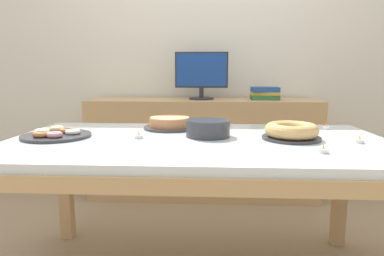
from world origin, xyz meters
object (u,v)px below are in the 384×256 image
computer_monitor (201,76)px  pastry_platter (56,134)px  plate_stack (208,128)px  tealight_left_edge (359,141)px  book_stack (265,93)px  tealight_centre (323,150)px  tealight_near_front (139,136)px  tealight_right_edge (326,128)px  cake_golden_bundt (291,131)px  cake_chocolate_round (170,123)px

computer_monitor → pastry_platter: bearing=-118.5°
plate_stack → tealight_left_edge: size_ratio=5.25×
book_stack → plate_stack: bearing=-111.1°
tealight_centre → tealight_near_front: 0.80m
computer_monitor → plate_stack: bearing=-86.9°
pastry_platter → tealight_right_edge: pastry_platter is taller
book_stack → tealight_left_edge: size_ratio=5.95×
cake_golden_bundt → tealight_left_edge: cake_golden_bundt is taller
tealight_left_edge → tealight_right_edge: (-0.03, 0.36, 0.00)m
tealight_centre → cake_golden_bundt: bearing=102.3°
book_stack → cake_golden_bundt: size_ratio=0.89×
plate_stack → tealight_right_edge: (0.63, 0.24, -0.03)m
computer_monitor → tealight_left_edge: computer_monitor is taller
cake_golden_bundt → tealight_near_front: bearing=-178.6°
pastry_platter → tealight_near_front: size_ratio=8.02×
pastry_platter → plate_stack: (0.72, 0.05, 0.03)m
tealight_centre → tealight_left_edge: (0.22, 0.19, 0.00)m
tealight_near_front → tealight_left_edge: (0.98, -0.06, 0.00)m
plate_stack → tealight_left_edge: bearing=-10.4°
book_stack → cake_golden_bundt: 1.21m
plate_stack → tealight_centre: (0.44, -0.32, -0.03)m
plate_stack → tealight_right_edge: plate_stack is taller
cake_golden_bundt → tealight_left_edge: 0.29m
tealight_centre → tealight_right_edge: same height
pastry_platter → tealight_centre: pastry_platter is taller
tealight_centre → cake_chocolate_round: bearing=140.8°
book_stack → cake_chocolate_round: size_ratio=0.84×
computer_monitor → tealight_right_edge: 1.18m
cake_chocolate_round → book_stack: bearing=55.2°
cake_golden_bundt → pastry_platter: cake_golden_bundt is taller
tealight_centre → tealight_left_edge: 0.29m
pastry_platter → tealight_centre: bearing=-12.6°
cake_chocolate_round → tealight_right_edge: 0.84m
book_stack → tealight_right_edge: (0.19, -0.92, -0.13)m
pastry_platter → plate_stack: size_ratio=1.53×
cake_chocolate_round → tealight_near_front: bearing=-111.9°
tealight_right_edge → computer_monitor: bearing=127.1°
book_stack → tealight_centre: bearing=-90.1°
tealight_centre → tealight_left_edge: same height
book_stack → plate_stack: size_ratio=1.13×
computer_monitor → tealight_centre: computer_monitor is taller
cake_golden_bundt → tealight_left_edge: size_ratio=6.67×
computer_monitor → tealight_right_edge: computer_monitor is taller
tealight_right_edge → book_stack: bearing=101.5°
plate_stack → tealight_left_edge: 0.67m
tealight_left_edge → tealight_right_edge: same height
cake_chocolate_round → tealight_left_edge: bearing=-21.2°
tealight_centre → tealight_near_front: bearing=161.7°
computer_monitor → tealight_near_front: bearing=-102.0°
computer_monitor → tealight_left_edge: (0.72, -1.28, -0.26)m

